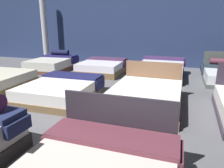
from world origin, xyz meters
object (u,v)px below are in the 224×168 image
at_px(bed_8, 53,64).
at_px(bed_9, 102,67).
at_px(support_pillar, 44,27).
at_px(bed_6, 146,97).
at_px(bed_5, 62,89).
at_px(bed_10, 161,69).

bearing_deg(bed_8, bed_9, -3.13).
xyz_separation_m(bed_9, support_pillar, (-3.65, 1.56, 1.52)).
xyz_separation_m(bed_6, support_pillar, (-5.85, 4.55, 1.51)).
bearing_deg(bed_5, bed_8, 125.81).
bearing_deg(bed_9, bed_10, 0.84).
xyz_separation_m(bed_5, bed_8, (-2.27, 3.01, 0.04)).
xyz_separation_m(bed_6, bed_8, (-4.45, 2.98, 0.01)).
bearing_deg(support_pillar, bed_9, -23.17).
distance_m(bed_8, support_pillar, 2.59).
xyz_separation_m(bed_8, bed_10, (4.49, 0.07, 0.02)).
xyz_separation_m(bed_6, bed_9, (-2.20, 2.98, -0.00)).
relative_size(bed_9, bed_10, 0.91).
relative_size(bed_5, bed_9, 1.08).
xyz_separation_m(bed_5, bed_9, (-0.03, 3.02, 0.02)).
bearing_deg(support_pillar, bed_5, -51.24).
relative_size(bed_8, bed_10, 1.04).
height_order(bed_8, bed_9, bed_8).
relative_size(bed_8, bed_9, 1.15).
distance_m(bed_8, bed_9, 2.24).
xyz_separation_m(bed_5, support_pillar, (-3.68, 4.58, 1.54)).
relative_size(bed_6, support_pillar, 0.57).
relative_size(bed_9, support_pillar, 0.55).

